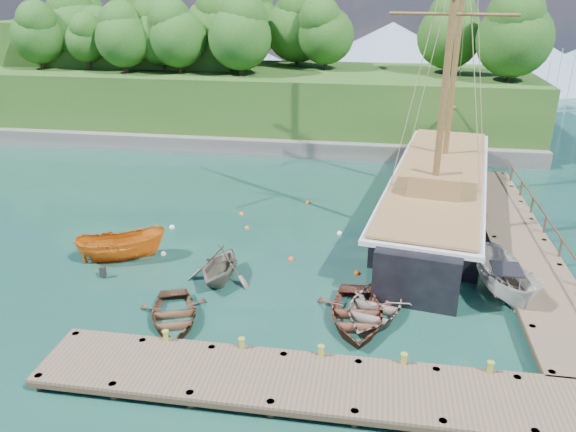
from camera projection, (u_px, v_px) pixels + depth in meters
name	position (u px, v px, depth m)	size (l,w,h in m)	color
ground	(289.00, 296.00, 25.91)	(160.00, 160.00, 0.00)	#163A35
dock_near	(317.00, 384.00, 19.52)	(20.00, 3.20, 1.10)	brown
dock_east	(519.00, 241.00, 30.44)	(3.20, 24.00, 1.10)	brown
bollard_0	(167.00, 354.00, 21.85)	(0.26, 0.26, 0.45)	olive
bollard_1	(242.00, 361.00, 21.41)	(0.26, 0.26, 0.45)	olive
bollard_2	(321.00, 369.00, 20.97)	(0.26, 0.26, 0.45)	olive
bollard_3	(402.00, 377.00, 20.52)	(0.26, 0.26, 0.45)	olive
bollard_4	(487.00, 386.00, 20.08)	(0.26, 0.26, 0.45)	olive
rowboat_0	(174.00, 321.00, 23.94)	(2.94, 4.12, 0.85)	#4D3322
rowboat_1	(220.00, 280.00, 27.28)	(3.17, 3.67, 1.93)	#5F5B4E
rowboat_2	(356.00, 322.00, 23.88)	(3.39, 4.75, 0.98)	#542C20
rowboat_3	(373.00, 315.00, 24.40)	(3.34, 4.67, 0.97)	#6C6057
motorboat_orange	(123.00, 260.00, 29.32)	(1.71, 4.55, 1.76)	#CB6212
cabin_boat_white	(502.00, 296.00, 25.86)	(1.94, 5.17, 2.00)	beige
schooner	(437.00, 197.00, 34.43)	(8.87, 29.23, 21.84)	black
mooring_buoy_0	(163.00, 255.00, 29.87)	(0.31, 0.31, 0.31)	silver
mooring_buoy_1	(247.00, 228.00, 33.06)	(0.28, 0.28, 0.28)	orange
mooring_buoy_2	(291.00, 260.00, 29.29)	(0.33, 0.33, 0.33)	red
mooring_buoy_3	(340.00, 234.00, 32.34)	(0.32, 0.32, 0.32)	white
mooring_buoy_4	(242.00, 214.00, 35.08)	(0.30, 0.30, 0.30)	orange
mooring_buoy_5	(308.00, 203.00, 36.86)	(0.33, 0.33, 0.33)	orange
mooring_buoy_6	(172.00, 228.00, 33.16)	(0.33, 0.33, 0.33)	white
mooring_buoy_7	(357.00, 274.00, 27.87)	(0.32, 0.32, 0.32)	#EE3606
headland	(209.00, 71.00, 54.32)	(51.00, 19.31, 12.90)	#474744
distant_ridge	(387.00, 47.00, 87.48)	(117.00, 40.00, 10.00)	#728CA5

